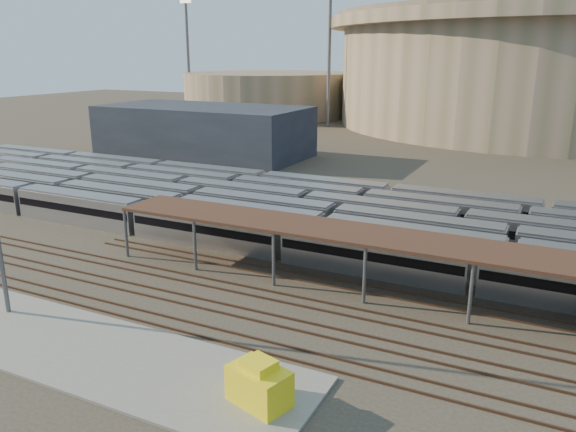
# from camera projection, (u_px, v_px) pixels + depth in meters

# --- Properties ---
(ground) EXTENTS (420.00, 420.00, 0.00)m
(ground) POSITION_uv_depth(u_px,v_px,m) (183.00, 273.00, 53.88)
(ground) COLOR #383026
(ground) RESTS_ON ground
(apron) EXTENTS (50.00, 9.00, 0.20)m
(apron) POSITION_uv_depth(u_px,v_px,m) (12.00, 327.00, 43.03)
(apron) COLOR gray
(apron) RESTS_ON ground
(subway_trains) EXTENTS (130.58, 23.90, 3.60)m
(subway_trains) POSITION_uv_depth(u_px,v_px,m) (288.00, 211.00, 68.42)
(subway_trains) COLOR #A5A6AA
(subway_trains) RESTS_ON ground
(inspection_shed) EXTENTS (60.30, 6.00, 5.30)m
(inspection_shed) POSITION_uv_depth(u_px,v_px,m) (425.00, 245.00, 46.62)
(inspection_shed) COLOR #58595D
(inspection_shed) RESTS_ON ground
(empty_tracks) EXTENTS (170.00, 9.62, 0.18)m
(empty_tracks) POSITION_uv_depth(u_px,v_px,m) (149.00, 291.00, 49.54)
(empty_tracks) COLOR #4C3323
(empty_tracks) RESTS_ON ground
(stadium) EXTENTS (124.00, 124.00, 32.50)m
(stadium) POSITION_uv_depth(u_px,v_px,m) (548.00, 67.00, 159.35)
(stadium) COLOR gray
(stadium) RESTS_ON ground
(secondary_arena) EXTENTS (56.00, 56.00, 14.00)m
(secondary_arena) POSITION_uv_depth(u_px,v_px,m) (268.00, 94.00, 189.33)
(secondary_arena) COLOR gray
(secondary_arena) RESTS_ON ground
(service_building) EXTENTS (42.00, 20.00, 10.00)m
(service_building) POSITION_uv_depth(u_px,v_px,m) (204.00, 131.00, 114.68)
(service_building) COLOR #1E232D
(service_building) RESTS_ON ground
(floodlight_0) EXTENTS (4.00, 1.00, 38.40)m
(floodlight_0) POSITION_uv_depth(u_px,v_px,m) (329.00, 52.00, 155.59)
(floodlight_0) COLOR #58595D
(floodlight_0) RESTS_ON ground
(floodlight_1) EXTENTS (4.00, 1.00, 38.40)m
(floodlight_1) POSITION_uv_depth(u_px,v_px,m) (188.00, 52.00, 187.46)
(floodlight_1) COLOR #58595D
(floodlight_1) RESTS_ON ground
(floodlight_3) EXTENTS (4.00, 1.00, 38.40)m
(floodlight_3) POSITION_uv_depth(u_px,v_px,m) (439.00, 52.00, 190.22)
(floodlight_3) COLOR #58595D
(floodlight_3) RESTS_ON ground
(yellow_equipment) EXTENTS (4.16, 3.25, 2.28)m
(yellow_equipment) POSITION_uv_depth(u_px,v_px,m) (259.00, 386.00, 33.31)
(yellow_equipment) COLOR yellow
(yellow_equipment) RESTS_ON apron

